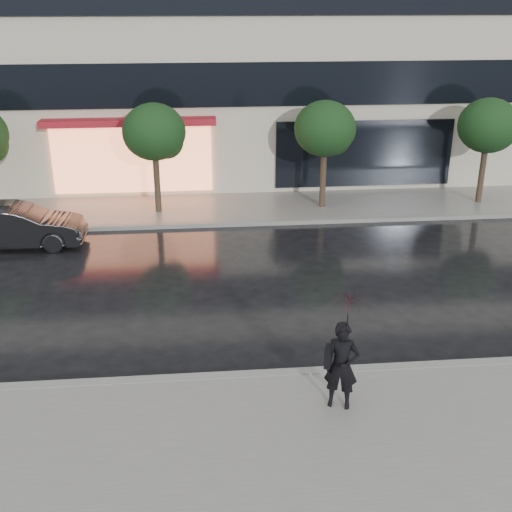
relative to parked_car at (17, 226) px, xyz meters
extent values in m
plane|color=black|center=(7.25, -7.17, -0.68)|extent=(120.00, 120.00, 0.00)
cube|color=slate|center=(7.25, -10.42, -0.62)|extent=(60.00, 4.50, 0.12)
cube|color=slate|center=(7.25, 3.08, -0.62)|extent=(60.00, 3.50, 0.12)
cube|color=gray|center=(7.25, -8.17, -0.61)|extent=(60.00, 0.25, 0.14)
cube|color=gray|center=(7.25, 1.33, -0.61)|extent=(60.00, 0.25, 0.14)
cube|color=black|center=(7.25, 4.77, 3.62)|extent=(28.00, 0.12, 1.60)
cube|color=#FF8C59|center=(3.25, 4.75, 0.92)|extent=(6.00, 0.10, 2.60)
cube|color=maroon|center=(3.25, 4.42, 2.37)|extent=(6.40, 0.70, 0.25)
cube|color=black|center=(12.25, 4.77, 0.92)|extent=(7.00, 0.10, 2.60)
cylinder|color=#33261C|center=(4.25, 2.83, 0.42)|extent=(0.22, 0.22, 2.20)
ellipsoid|color=black|center=(4.25, 2.83, 2.32)|extent=(2.20, 2.20, 1.98)
sphere|color=black|center=(4.65, 3.03, 1.92)|extent=(1.20, 1.20, 1.20)
cylinder|color=#33261C|center=(10.25, 2.83, 0.42)|extent=(0.22, 0.22, 2.20)
ellipsoid|color=black|center=(10.25, 2.83, 2.32)|extent=(2.20, 2.20, 1.98)
sphere|color=black|center=(10.65, 3.03, 1.92)|extent=(1.20, 1.20, 1.20)
cylinder|color=#33261C|center=(16.25, 2.83, 0.42)|extent=(0.22, 0.22, 2.20)
ellipsoid|color=black|center=(16.25, 2.83, 2.32)|extent=(2.20, 2.20, 1.98)
sphere|color=black|center=(16.65, 3.03, 1.92)|extent=(1.20, 1.20, 1.20)
imported|color=black|center=(0.00, 0.00, 0.00)|extent=(4.15, 1.48, 1.36)
imported|color=black|center=(8.26, -9.41, 0.32)|extent=(0.74, 0.59, 1.76)
imported|color=#3E0B12|center=(8.31, -9.42, 1.41)|extent=(1.08, 1.09, 0.79)
cylinder|color=black|center=(8.31, -9.42, 0.96)|extent=(0.02, 0.02, 0.88)
cube|color=black|center=(7.99, -9.39, 0.53)|extent=(0.21, 0.35, 0.37)
camera|label=1|loc=(5.70, -19.51, 6.80)|focal=45.00mm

